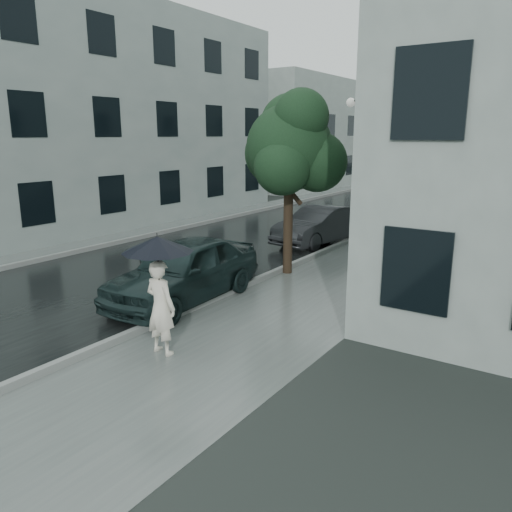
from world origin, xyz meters
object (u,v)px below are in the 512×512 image
Objects in this scene: car_far at (320,225)px; car_near at (184,270)px; pedestrian at (161,307)px; street_tree at (291,147)px; lamp_post at (358,161)px.

car_near is at bearing -79.02° from car_far.
pedestrian is at bearing -70.20° from car_far.
pedestrian is at bearing -58.47° from car_near.
pedestrian is at bearing -81.99° from street_tree.
car_far is at bearing 104.47° from street_tree.
lamp_post is (-0.16, 5.26, -0.62)m from street_tree.
pedestrian is 0.34× the size of street_tree.
pedestrian is 0.34× the size of lamp_post.
pedestrian is 11.66m from lamp_post.
lamp_post reaches higher than car_near.
lamp_post is 2.74m from car_far.
street_tree is 5.30m from lamp_post.
lamp_post is at bearing 62.36° from car_far.
street_tree is at bearing -79.79° from pedestrian.
street_tree is 0.98× the size of lamp_post.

